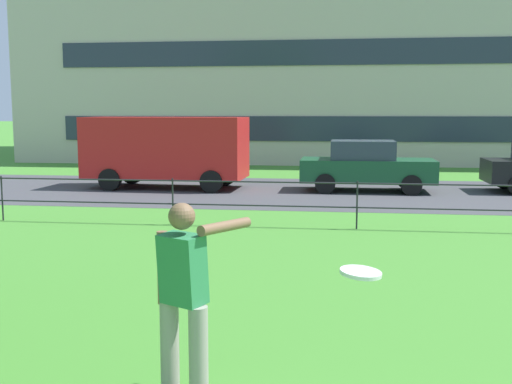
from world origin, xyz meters
TOP-DOWN VIEW (x-y plane):
  - street_strip at (0.00, 19.46)m, footprint 80.00×7.36m
  - park_fence at (-0.00, 13.65)m, footprint 31.18×0.04m
  - person_thrower at (-1.65, 5.70)m, footprint 0.75×0.67m
  - frisbee at (-0.25, 4.79)m, footprint 0.36×0.36m
  - panel_van_left at (-5.78, 19.90)m, footprint 5.07×2.25m
  - car_dark_green_far_left at (0.45, 19.92)m, footprint 4.02×1.84m
  - apartment_building_background at (0.86, 36.02)m, footprint 33.29×15.17m

SIDE VIEW (x-z plane):
  - street_strip at x=0.00m, z-range 0.00..0.01m
  - park_fence at x=0.00m, z-range 0.17..1.17m
  - car_dark_green_far_left at x=0.45m, z-range 0.01..1.55m
  - person_thrower at x=-1.65m, z-range 0.07..1.75m
  - panel_van_left at x=-5.78m, z-range 0.15..2.39m
  - frisbee at x=-0.25m, z-range 1.36..1.41m
  - apartment_building_background at x=0.86m, z-range 0.00..13.66m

